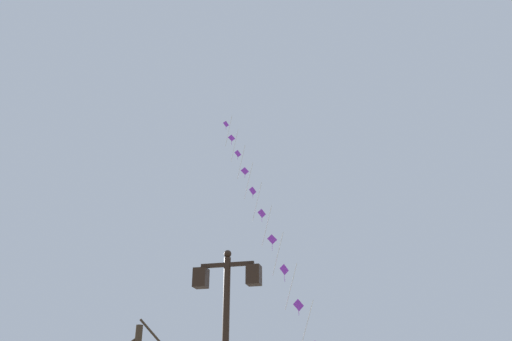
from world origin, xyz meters
TOP-DOWN VIEW (x-y plane):
  - twin_lantern_lamp_post at (-1.61, 7.84)m, footprint 1.42×0.28m
  - kite_train at (-3.88, 20.71)m, footprint 7.97×10.90m

SIDE VIEW (x-z plane):
  - twin_lantern_lamp_post at x=-1.61m, z-range 0.87..5.32m
  - kite_train at x=-3.88m, z-range 0.62..19.25m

